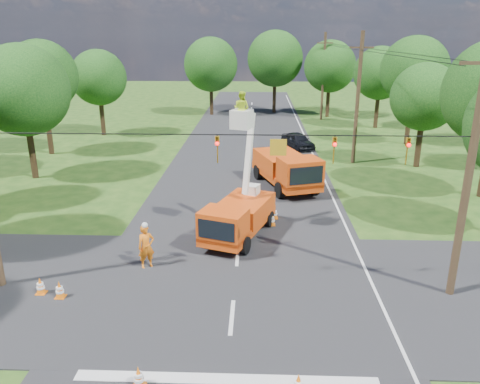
{
  "coord_description": "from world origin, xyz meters",
  "views": [
    {
      "loc": [
        0.83,
        -14.49,
        9.7
      ],
      "look_at": [
        0.05,
        6.55,
        2.6
      ],
      "focal_mm": 35.0,
      "sensor_mm": 36.0,
      "label": 1
    }
  ],
  "objects_px": {
    "traffic_cone_0": "(139,377)",
    "tree_left_e": "(42,76)",
    "second_truck": "(287,169)",
    "traffic_cone_2": "(272,219)",
    "pole_right_far": "(323,76)",
    "traffic_cone_5": "(40,286)",
    "pole_right_mid": "(358,98)",
    "tree_right_e": "(380,73)",
    "tree_far_a": "(211,65)",
    "distant_car": "(298,141)",
    "traffic_cone_4": "(60,290)",
    "ground_worker": "(146,247)",
    "tree_left_d": "(23,90)",
    "traffic_cone_3": "(275,213)",
    "tree_far_b": "(275,59)",
    "tree_left_f": "(99,78)",
    "pole_right_near": "(470,169)",
    "tree_right_d": "(414,70)",
    "traffic_cone_7": "(290,178)",
    "bucket_truck": "(238,209)",
    "tree_right_c": "(425,97)",
    "tree_far_c": "(330,66)"
  },
  "relations": [
    {
      "from": "traffic_cone_4",
      "to": "pole_right_mid",
      "type": "bearing_deg",
      "value": 53.9
    },
    {
      "from": "ground_worker",
      "to": "traffic_cone_2",
      "type": "distance_m",
      "value": 7.49
    },
    {
      "from": "distant_car",
      "to": "traffic_cone_3",
      "type": "relative_size",
      "value": 5.82
    },
    {
      "from": "tree_right_e",
      "to": "tree_left_e",
      "type": "bearing_deg",
      "value": -156.98
    },
    {
      "from": "traffic_cone_0",
      "to": "second_truck",
      "type": "bearing_deg",
      "value": 74.27
    },
    {
      "from": "distant_car",
      "to": "pole_right_far",
      "type": "bearing_deg",
      "value": 51.59
    },
    {
      "from": "distant_car",
      "to": "traffic_cone_5",
      "type": "bearing_deg",
      "value": -139.14
    },
    {
      "from": "traffic_cone_3",
      "to": "tree_right_d",
      "type": "relative_size",
      "value": 0.07
    },
    {
      "from": "ground_worker",
      "to": "tree_far_a",
      "type": "distance_m",
      "value": 41.59
    },
    {
      "from": "traffic_cone_2",
      "to": "traffic_cone_3",
      "type": "bearing_deg",
      "value": 79.82
    },
    {
      "from": "traffic_cone_2",
      "to": "traffic_cone_5",
      "type": "relative_size",
      "value": 1.0
    },
    {
      "from": "bucket_truck",
      "to": "tree_far_b",
      "type": "bearing_deg",
      "value": 105.16
    },
    {
      "from": "tree_left_e",
      "to": "tree_far_a",
      "type": "relative_size",
      "value": 0.99
    },
    {
      "from": "traffic_cone_5",
      "to": "tree_far_a",
      "type": "relative_size",
      "value": 0.07
    },
    {
      "from": "tree_far_b",
      "to": "traffic_cone_0",
      "type": "bearing_deg",
      "value": -96.2
    },
    {
      "from": "bucket_truck",
      "to": "traffic_cone_5",
      "type": "bearing_deg",
      "value": -123.36
    },
    {
      "from": "traffic_cone_0",
      "to": "tree_left_e",
      "type": "relative_size",
      "value": 0.08
    },
    {
      "from": "traffic_cone_7",
      "to": "tree_far_c",
      "type": "distance_m",
      "value": 28.85
    },
    {
      "from": "bucket_truck",
      "to": "traffic_cone_4",
      "type": "height_order",
      "value": "bucket_truck"
    },
    {
      "from": "tree_right_d",
      "to": "tree_right_c",
      "type": "bearing_deg",
      "value": -101.31
    },
    {
      "from": "tree_far_b",
      "to": "tree_left_f",
      "type": "bearing_deg",
      "value": -139.88
    },
    {
      "from": "ground_worker",
      "to": "traffic_cone_7",
      "type": "bearing_deg",
      "value": 32.1
    },
    {
      "from": "traffic_cone_2",
      "to": "ground_worker",
      "type": "bearing_deg",
      "value": -138.5
    },
    {
      "from": "traffic_cone_5",
      "to": "distant_car",
      "type": "bearing_deg",
      "value": 64.53
    },
    {
      "from": "traffic_cone_7",
      "to": "tree_left_d",
      "type": "xyz_separation_m",
      "value": [
        -18.17,
        0.56,
        5.77
      ]
    },
    {
      "from": "tree_far_b",
      "to": "tree_far_c",
      "type": "bearing_deg",
      "value": -24.78
    },
    {
      "from": "traffic_cone_2",
      "to": "pole_right_near",
      "type": "xyz_separation_m",
      "value": [
        6.83,
        -6.7,
        4.75
      ]
    },
    {
      "from": "tree_left_e",
      "to": "tree_right_c",
      "type": "bearing_deg",
      "value": -5.71
    },
    {
      "from": "ground_worker",
      "to": "tree_left_d",
      "type": "bearing_deg",
      "value": 101.19
    },
    {
      "from": "traffic_cone_0",
      "to": "traffic_cone_3",
      "type": "xyz_separation_m",
      "value": [
        4.34,
        13.25,
        0.0
      ]
    },
    {
      "from": "pole_right_far",
      "to": "tree_left_e",
      "type": "xyz_separation_m",
      "value": [
        -25.3,
        -18.0,
        1.38
      ]
    },
    {
      "from": "ground_worker",
      "to": "pole_right_near",
      "type": "xyz_separation_m",
      "value": [
        12.41,
        -1.75,
        4.12
      ]
    },
    {
      "from": "traffic_cone_4",
      "to": "tree_right_d",
      "type": "distance_m",
      "value": 35.78
    },
    {
      "from": "traffic_cone_2",
      "to": "traffic_cone_7",
      "type": "height_order",
      "value": "same"
    },
    {
      "from": "traffic_cone_2",
      "to": "tree_right_d",
      "type": "xyz_separation_m",
      "value": [
        13.13,
        20.3,
        6.32
      ]
    },
    {
      "from": "traffic_cone_2",
      "to": "pole_right_far",
      "type": "distance_m",
      "value": 34.33
    },
    {
      "from": "traffic_cone_0",
      "to": "traffic_cone_3",
      "type": "distance_m",
      "value": 13.94
    },
    {
      "from": "tree_right_c",
      "to": "tree_right_e",
      "type": "distance_m",
      "value": 16.02
    },
    {
      "from": "distant_car",
      "to": "tree_right_e",
      "type": "height_order",
      "value": "tree_right_e"
    },
    {
      "from": "pole_right_mid",
      "to": "tree_left_e",
      "type": "relative_size",
      "value": 1.06
    },
    {
      "from": "traffic_cone_3",
      "to": "tree_right_e",
      "type": "height_order",
      "value": "tree_right_e"
    },
    {
      "from": "traffic_cone_3",
      "to": "tree_left_d",
      "type": "height_order",
      "value": "tree_left_d"
    },
    {
      "from": "tree_right_c",
      "to": "tree_right_d",
      "type": "distance_m",
      "value": 8.27
    },
    {
      "from": "tree_left_f",
      "to": "tree_right_e",
      "type": "relative_size",
      "value": 0.97
    },
    {
      "from": "pole_right_mid",
      "to": "tree_right_c",
      "type": "bearing_deg",
      "value": -12.01
    },
    {
      "from": "bucket_truck",
      "to": "tree_left_e",
      "type": "bearing_deg",
      "value": 154.26
    },
    {
      "from": "tree_right_e",
      "to": "tree_left_d",
      "type": "bearing_deg",
      "value": -145.22
    },
    {
      "from": "traffic_cone_5",
      "to": "pole_right_mid",
      "type": "bearing_deg",
      "value": 52.02
    },
    {
      "from": "traffic_cone_4",
      "to": "tree_left_f",
      "type": "bearing_deg",
      "value": 104.66
    },
    {
      "from": "pole_right_far",
      "to": "tree_right_e",
      "type": "distance_m",
      "value": 7.32
    }
  ]
}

